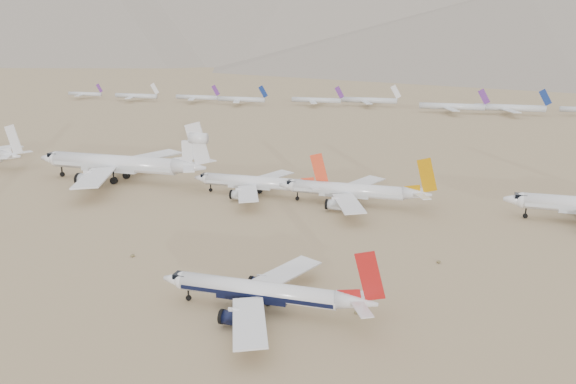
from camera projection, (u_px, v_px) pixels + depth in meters
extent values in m
plane|color=#8D7752|center=(231.00, 300.00, 108.96)|extent=(7000.00, 7000.00, 0.00)
cylinder|color=white|center=(257.00, 290.00, 103.96)|extent=(30.17, 3.57, 3.57)
cube|color=black|center=(257.00, 292.00, 104.08)|extent=(29.57, 3.62, 0.80)
sphere|color=white|center=(183.00, 280.00, 108.11)|extent=(3.57, 3.57, 3.57)
cube|color=black|center=(181.00, 275.00, 107.99)|extent=(2.50, 2.32, 0.89)
cone|color=white|center=(357.00, 302.00, 98.76)|extent=(7.54, 3.57, 3.57)
cube|color=white|center=(249.00, 322.00, 93.71)|extent=(11.65, 18.36, 0.56)
cube|color=white|center=(362.00, 310.00, 95.04)|extent=(4.79, 6.26, 0.21)
cylinder|color=black|center=(234.00, 318.00, 98.17)|extent=(4.19, 2.57, 2.57)
cube|color=white|center=(286.00, 273.00, 113.26)|extent=(11.65, 18.36, 0.56)
cube|color=white|center=(368.00, 292.00, 101.44)|extent=(4.79, 6.26, 0.21)
cylinder|color=black|center=(262.00, 284.00, 111.87)|extent=(4.19, 2.57, 2.57)
cube|color=#AE1615|center=(370.00, 276.00, 96.79)|extent=(5.72, 0.29, 9.42)
cylinder|color=black|center=(189.00, 298.00, 108.82)|extent=(1.07, 0.45, 1.07)
cylinder|color=black|center=(259.00, 314.00, 102.20)|extent=(1.50, 0.89, 1.50)
cylinder|color=black|center=(268.00, 302.00, 106.82)|extent=(1.50, 0.89, 1.50)
sphere|color=white|center=(523.00, 200.00, 157.42)|extent=(4.48, 4.48, 4.48)
cube|color=black|center=(521.00, 196.00, 157.27)|extent=(3.14, 2.91, 1.12)
cylinder|color=black|center=(525.00, 216.00, 158.31)|extent=(1.34, 0.56, 1.34)
cylinder|color=white|center=(347.00, 190.00, 169.95)|extent=(33.60, 4.08, 4.08)
cube|color=silver|center=(347.00, 191.00, 170.09)|extent=(32.93, 4.15, 0.92)
sphere|color=white|center=(294.00, 186.00, 174.57)|extent=(4.08, 4.08, 4.08)
cube|color=black|center=(292.00, 182.00, 174.44)|extent=(2.86, 2.65, 1.02)
cone|color=white|center=(417.00, 194.00, 164.16)|extent=(8.40, 4.08, 4.08)
cube|color=white|center=(349.00, 203.00, 158.49)|extent=(12.98, 20.45, 0.63)
cube|color=white|center=(422.00, 196.00, 159.99)|extent=(5.33, 6.97, 0.25)
cylinder|color=silver|center=(336.00, 205.00, 163.47)|extent=(4.67, 2.94, 2.94)
cube|color=white|center=(362.00, 183.00, 180.37)|extent=(12.98, 20.45, 0.63)
cube|color=white|center=(424.00, 189.00, 167.16)|extent=(5.33, 6.97, 0.25)
cylinder|color=silver|center=(346.00, 190.00, 178.83)|extent=(4.67, 2.94, 2.94)
cube|color=#C98607|center=(427.00, 175.00, 161.96)|extent=(6.37, 0.33, 10.49)
cylinder|color=black|center=(297.00, 198.00, 175.38)|extent=(1.23, 0.51, 1.23)
cylinder|color=black|center=(350.00, 205.00, 167.95)|extent=(1.72, 1.02, 1.72)
cylinder|color=black|center=(353.00, 200.00, 173.23)|extent=(1.72, 1.02, 1.72)
cylinder|color=white|center=(253.00, 182.00, 180.11)|extent=(31.72, 3.88, 3.88)
cube|color=silver|center=(253.00, 183.00, 180.24)|extent=(31.09, 3.94, 0.87)
sphere|color=white|center=(208.00, 178.00, 184.47)|extent=(3.88, 3.88, 3.88)
cube|color=black|center=(206.00, 175.00, 184.34)|extent=(2.71, 2.52, 0.97)
cone|color=white|center=(312.00, 185.00, 174.64)|extent=(7.93, 3.88, 3.88)
cube|color=white|center=(248.00, 193.00, 169.28)|extent=(12.25, 19.31, 0.60)
cube|color=white|center=(314.00, 187.00, 170.70)|extent=(5.04, 6.58, 0.23)
cylinder|color=silver|center=(239.00, 195.00, 173.98)|extent=(4.41, 2.79, 2.79)
cube|color=white|center=(271.00, 176.00, 189.95)|extent=(12.25, 19.31, 0.60)
cube|color=white|center=(320.00, 181.00, 177.47)|extent=(5.04, 6.58, 0.23)
cylinder|color=silver|center=(256.00, 183.00, 188.50)|extent=(4.41, 2.79, 2.79)
cube|color=#EB4423|center=(319.00, 169.00, 172.56)|extent=(6.01, 0.31, 9.91)
cylinder|color=black|center=(211.00, 190.00, 185.24)|extent=(1.16, 0.48, 1.16)
cylinder|color=black|center=(254.00, 195.00, 178.21)|extent=(1.63, 0.97, 1.63)
cylinder|color=black|center=(260.00, 191.00, 183.22)|extent=(1.63, 0.97, 1.63)
cylinder|color=white|center=(114.00, 163.00, 197.61)|extent=(47.45, 5.68, 5.68)
cube|color=silver|center=(114.00, 165.00, 197.80)|extent=(46.50, 5.77, 1.28)
sphere|color=white|center=(57.00, 159.00, 204.14)|extent=(5.68, 5.68, 5.68)
cube|color=black|center=(55.00, 155.00, 203.95)|extent=(3.98, 3.69, 1.42)
cone|color=white|center=(190.00, 167.00, 189.44)|extent=(11.86, 5.68, 5.68)
cube|color=white|center=(95.00, 177.00, 181.47)|extent=(18.32, 28.88, 0.88)
cube|color=white|center=(189.00, 169.00, 183.57)|extent=(7.53, 9.85, 0.34)
cylinder|color=silver|center=(88.00, 180.00, 188.49)|extent=(6.59, 4.09, 4.09)
cube|color=white|center=(148.00, 157.00, 212.28)|extent=(18.32, 28.88, 0.88)
cube|color=white|center=(203.00, 162.00, 193.66)|extent=(7.53, 9.85, 0.34)
cylinder|color=silver|center=(127.00, 165.00, 210.09)|extent=(6.59, 4.09, 4.09)
cube|color=white|center=(198.00, 144.00, 186.34)|extent=(8.99, 0.45, 14.82)
cylinder|color=white|center=(198.00, 138.00, 185.76)|extent=(5.93, 3.68, 3.68)
cylinder|color=black|center=(62.00, 174.00, 205.27)|extent=(1.70, 0.71, 1.70)
cylinder|color=black|center=(114.00, 181.00, 194.83)|extent=(2.39, 1.42, 2.39)
cylinder|color=black|center=(126.00, 175.00, 202.17)|extent=(2.39, 1.42, 2.39)
cone|color=white|center=(10.00, 156.00, 214.02)|extent=(9.27, 4.56, 4.56)
cube|color=white|center=(6.00, 157.00, 209.41)|extent=(5.89, 7.70, 0.27)
cube|color=white|center=(22.00, 152.00, 217.33)|extent=(5.89, 7.70, 0.27)
cube|color=white|center=(14.00, 139.00, 211.59)|extent=(7.03, 0.36, 11.58)
cylinder|color=silver|center=(85.00, 94.00, 462.91)|extent=(30.42, 3.01, 3.01)
cube|color=#5E2A80|center=(99.00, 88.00, 457.61)|extent=(6.06, 0.30, 7.63)
cube|color=silver|center=(79.00, 95.00, 455.75)|extent=(8.01, 14.00, 0.30)
cube|color=silver|center=(91.00, 94.00, 470.30)|extent=(8.01, 14.00, 0.30)
cylinder|color=silver|center=(136.00, 96.00, 444.51)|extent=(36.16, 3.57, 3.57)
cube|color=white|center=(155.00, 89.00, 438.22)|extent=(7.20, 0.36, 9.07)
cube|color=silver|center=(130.00, 98.00, 436.01)|extent=(9.53, 16.64, 0.36)
cube|color=silver|center=(142.00, 95.00, 453.30)|extent=(9.53, 16.64, 0.36)
cylinder|color=silver|center=(197.00, 97.00, 434.98)|extent=(34.40, 3.40, 3.40)
cube|color=#5E2A80|center=(216.00, 90.00, 428.99)|extent=(6.85, 0.34, 8.63)
cube|color=silver|center=(192.00, 99.00, 426.89)|extent=(9.06, 15.84, 0.34)
cube|color=silver|center=(202.00, 97.00, 443.34)|extent=(9.06, 15.84, 0.34)
cylinder|color=silver|center=(241.00, 99.00, 419.67)|extent=(37.03, 3.66, 3.66)
cube|color=navy|center=(263.00, 92.00, 413.23)|extent=(7.37, 0.37, 9.29)
cube|color=silver|center=(236.00, 101.00, 410.97)|extent=(9.76, 17.05, 0.37)
cube|color=silver|center=(246.00, 99.00, 428.67)|extent=(9.76, 17.05, 0.37)
cylinder|color=silver|center=(316.00, 100.00, 414.51)|extent=(36.90, 3.65, 3.65)
cube|color=#5E2A80|center=(339.00, 92.00, 408.09)|extent=(7.35, 0.36, 9.25)
cube|color=silver|center=(313.00, 102.00, 405.84)|extent=(9.72, 16.98, 0.36)
cube|color=silver|center=(319.00, 99.00, 423.48)|extent=(9.72, 16.98, 0.36)
cylinder|color=silver|center=(369.00, 100.00, 411.71)|extent=(40.54, 4.01, 4.01)
cube|color=white|center=(396.00, 92.00, 404.65)|extent=(8.07, 0.40, 10.17)
cube|color=silver|center=(367.00, 103.00, 402.18)|extent=(10.68, 18.66, 0.40)
cube|color=silver|center=(371.00, 100.00, 421.56)|extent=(10.68, 18.66, 0.40)
cylinder|color=silver|center=(452.00, 106.00, 374.62)|extent=(42.26, 4.18, 4.18)
cube|color=#5E2A80|center=(484.00, 97.00, 367.27)|extent=(8.42, 0.42, 10.60)
cube|color=silver|center=(451.00, 109.00, 364.69)|extent=(11.13, 19.45, 0.42)
cube|color=silver|center=(452.00, 106.00, 384.89)|extent=(11.13, 19.45, 0.42)
cylinder|color=silver|center=(510.00, 108.00, 366.85)|extent=(44.07, 4.36, 4.36)
cube|color=navy|center=(545.00, 97.00, 359.18)|extent=(8.78, 0.44, 11.05)
cube|color=silver|center=(511.00, 111.00, 356.49)|extent=(11.61, 20.29, 0.44)
cube|color=silver|center=(508.00, 107.00, 377.56)|extent=(11.61, 20.29, 0.44)
cone|color=slate|center=(180.00, 3.00, 1729.61)|extent=(1800.00, 1800.00, 300.00)
cone|color=slate|center=(531.00, 7.00, 1388.78)|extent=(1824.00, 1824.00, 240.00)
cone|color=slate|center=(130.00, 38.00, 1304.66)|extent=(855.00, 855.00, 95.00)
cone|color=slate|center=(523.00, 25.00, 1064.94)|extent=(1260.00, 1260.00, 140.00)
ellipsoid|color=brown|center=(133.00, 255.00, 130.54)|extent=(0.98, 0.98, 0.54)
ellipsoid|color=brown|center=(356.00, 312.00, 103.67)|extent=(0.84, 0.84, 0.46)
ellipsoid|color=brown|center=(439.00, 262.00, 126.95)|extent=(0.98, 0.98, 0.54)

